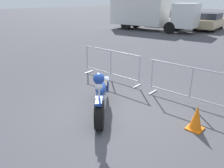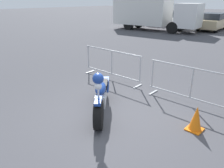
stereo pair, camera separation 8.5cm
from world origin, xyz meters
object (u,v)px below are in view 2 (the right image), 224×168
(crowd_barrier_near, at_px, (112,64))
(crowd_barrier_far, at_px, (191,86))
(motorcycle, at_px, (101,94))
(parked_car_green, at_px, (140,16))
(box_truck, at_px, (151,12))
(parked_car_maroon, at_px, (162,18))
(parked_car_tan, at_px, (213,22))
(parked_car_white, at_px, (184,19))
(traffic_cone, at_px, (196,119))

(crowd_barrier_near, height_order, crowd_barrier_far, same)
(motorcycle, bearing_deg, parked_car_green, 172.73)
(motorcycle, distance_m, box_truck, 16.02)
(box_truck, xyz_separation_m, parked_car_maroon, (-1.54, 4.58, -0.89))
(box_truck, height_order, parked_car_green, box_truck)
(motorcycle, xyz_separation_m, parked_car_tan, (-3.76, 17.79, 0.28))
(motorcycle, relative_size, crowd_barrier_near, 0.72)
(parked_car_green, bearing_deg, crowd_barrier_far, -144.13)
(parked_car_green, height_order, parked_car_white, parked_car_white)
(crowd_barrier_near, relative_size, parked_car_tan, 0.55)
(crowd_barrier_far, xyz_separation_m, parked_car_white, (-8.09, 15.95, 0.21))
(crowd_barrier_far, bearing_deg, motorcycle, -127.20)
(parked_car_white, bearing_deg, parked_car_green, 83.27)
(parked_car_maroon, distance_m, parked_car_tan, 5.72)
(crowd_barrier_far, relative_size, traffic_cone, 4.33)
(box_truck, height_order, parked_car_maroon, box_truck)
(crowd_barrier_far, distance_m, parked_car_white, 17.88)
(motorcycle, bearing_deg, parked_car_white, 158.84)
(motorcycle, distance_m, crowd_barrier_far, 2.47)
(crowd_barrier_near, xyz_separation_m, parked_car_maroon, (-7.95, 16.50, 0.18))
(box_truck, height_order, parked_car_white, box_truck)
(parked_car_white, bearing_deg, crowd_barrier_near, -166.83)
(parked_car_tan, bearing_deg, motorcycle, -172.65)
(parked_car_maroon, height_order, parked_car_white, parked_car_white)
(motorcycle, distance_m, parked_car_green, 21.90)
(crowd_barrier_far, bearing_deg, parked_car_maroon, 123.53)
(crowd_barrier_near, height_order, parked_car_tan, parked_car_tan)
(parked_car_green, relative_size, parked_car_white, 0.97)
(parked_car_white, bearing_deg, box_truck, 157.52)
(box_truck, bearing_deg, crowd_barrier_near, -69.48)
(crowd_barrier_far, bearing_deg, crowd_barrier_near, 180.00)
(parked_car_white, bearing_deg, traffic_cone, -157.43)
(motorcycle, relative_size, crowd_barrier_far, 0.72)
(parked_car_tan, bearing_deg, crowd_barrier_far, -166.21)
(motorcycle, xyz_separation_m, parked_car_green, (-12.28, 18.13, 0.26))
(box_truck, xyz_separation_m, parked_car_tan, (4.14, 3.90, -0.86))
(crowd_barrier_near, relative_size, traffic_cone, 4.33)
(motorcycle, relative_size, box_truck, 0.23)
(crowd_barrier_near, bearing_deg, traffic_cone, -17.35)
(crowd_barrier_near, distance_m, parked_car_maroon, 18.31)
(crowd_barrier_far, height_order, parked_car_tan, parked_car_tan)
(motorcycle, height_order, parked_car_tan, parked_car_tan)
(box_truck, distance_m, parked_car_tan, 5.75)
(crowd_barrier_far, relative_size, parked_car_tan, 0.55)
(motorcycle, xyz_separation_m, crowd_barrier_near, (-1.49, 1.97, 0.07))
(crowd_barrier_far, bearing_deg, parked_car_white, 116.91)
(motorcycle, height_order, parked_car_white, parked_car_white)
(crowd_barrier_far, bearing_deg, traffic_cone, -59.59)
(crowd_barrier_far, bearing_deg, box_truck, 128.24)
(motorcycle, bearing_deg, crowd_barrier_far, 101.42)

